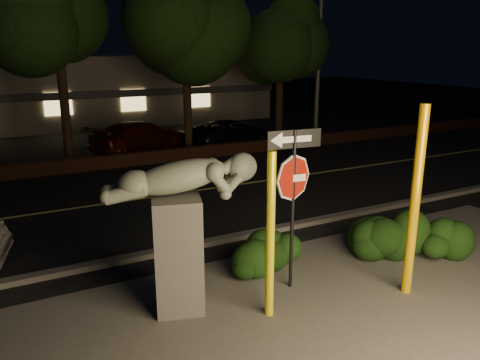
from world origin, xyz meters
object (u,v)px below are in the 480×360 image
(signpost, at_px, (294,178))
(sculpture, at_px, (179,217))
(yellow_pole_right, at_px, (415,203))
(streetlight, at_px, (317,7))
(yellow_pole_left, at_px, (270,237))
(parked_car_dark, at_px, (232,133))
(parked_car_darkred, at_px, (142,137))

(signpost, relative_size, sculpture, 1.11)
(sculpture, bearing_deg, yellow_pole_right, -3.86)
(streetlight, bearing_deg, yellow_pole_left, -134.07)
(sculpture, distance_m, parked_car_dark, 14.32)
(yellow_pole_left, bearing_deg, sculpture, 143.68)
(signpost, distance_m, parked_car_darkred, 13.22)
(sculpture, relative_size, parked_car_dark, 0.63)
(streetlight, bearing_deg, yellow_pole_right, -124.76)
(parked_car_darkred, bearing_deg, sculpture, 142.69)
(streetlight, bearing_deg, sculpture, -139.50)
(yellow_pole_right, bearing_deg, signpost, 147.26)
(yellow_pole_left, bearing_deg, parked_car_darkred, 82.80)
(yellow_pole_right, height_order, streetlight, streetlight)
(yellow_pole_right, height_order, parked_car_dark, yellow_pole_right)
(sculpture, height_order, parked_car_darkred, sculpture)
(sculpture, height_order, streetlight, streetlight)
(parked_car_darkred, bearing_deg, parked_car_dark, -121.04)
(yellow_pole_right, relative_size, parked_car_darkred, 0.74)
(yellow_pole_right, relative_size, streetlight, 0.34)
(yellow_pole_right, relative_size, signpost, 1.16)
(yellow_pole_left, relative_size, parked_car_dark, 0.65)
(signpost, xyz_separation_m, parked_car_dark, (5.04, 12.62, -1.55))
(signpost, bearing_deg, streetlight, 59.69)
(yellow_pole_left, bearing_deg, signpost, 37.25)
(sculpture, relative_size, streetlight, 0.26)
(streetlight, distance_m, parked_car_dark, 6.96)
(yellow_pole_left, relative_size, yellow_pole_right, 0.82)
(yellow_pole_right, height_order, signpost, yellow_pole_right)
(yellow_pole_left, distance_m, streetlight, 16.69)
(parked_car_dark, bearing_deg, sculpture, 141.17)
(parked_car_darkred, height_order, parked_car_dark, parked_car_darkred)
(signpost, height_order, sculpture, signpost)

